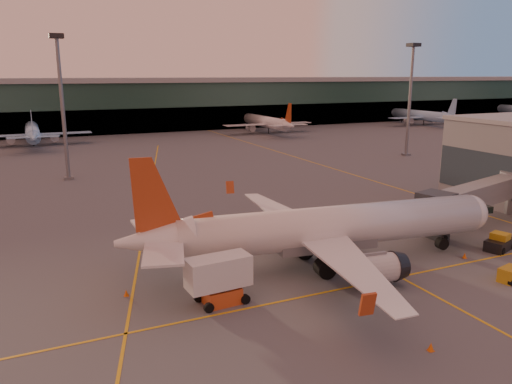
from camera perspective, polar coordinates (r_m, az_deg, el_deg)
name	(u,v)px	position (r m, az deg, el deg)	size (l,w,h in m)	color
ground	(392,309)	(43.61, 15.29, -12.75)	(600.00, 600.00, 0.00)	#4C4F54
taxi_markings	(167,198)	(78.71, -10.17, -0.71)	(100.12, 173.00, 0.01)	gold
terminal	(112,105)	(173.68, -16.12, 9.51)	(400.00, 20.00, 17.60)	#19382D
mast_west_near	(62,97)	(95.91, -21.33, 10.08)	(2.40, 2.40, 25.60)	slate
mast_east_near	(410,92)	(122.27, 17.23, 10.91)	(2.40, 2.40, 25.60)	slate
distant_aircraft_row	(164,138)	(153.30, -10.53, 6.07)	(350.00, 34.00, 13.00)	#91C3F2
main_airplane	(323,229)	(49.89, 7.70, -4.24)	(39.40, 35.63, 11.90)	silver
jet_bridge	(485,195)	(68.90, 24.68, -0.27)	(23.27, 9.03, 5.88)	slate
catering_truck	(219,277)	(42.16, -4.23, -9.70)	(5.50, 2.72, 4.15)	#C3481B
gpu_cart	(510,275)	(52.58, 27.04, -8.41)	(2.55, 1.85, 1.35)	#BC8D17
pushback_tug	(500,243)	(61.11, 26.08, -5.25)	(4.14, 3.03, 1.91)	black
cone_nose	(499,241)	(63.40, 25.99, -5.08)	(0.44, 0.44, 0.56)	#DB5A0B
cone_tail	(126,293)	(45.64, -14.62, -11.10)	(0.46, 0.46, 0.58)	#DB5A0B
cone_wing_right	(431,347)	(38.38, 19.35, -16.37)	(0.47, 0.47, 0.60)	#DB5A0B
cone_wing_left	(246,219)	(65.47, -1.17, -3.14)	(0.42, 0.42, 0.53)	#DB5A0B
cone_fwd	(465,256)	(57.04, 22.75, -6.72)	(0.46, 0.46, 0.58)	#DB5A0B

